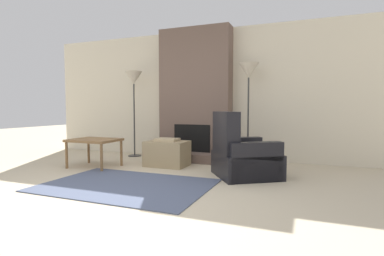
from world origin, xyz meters
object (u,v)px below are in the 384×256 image
(ottoman, at_px, (167,153))
(armchair, at_px, (241,158))
(floor_lamp_right, at_px, (249,76))
(floor_lamp_left, at_px, (134,82))
(side_table, at_px, (94,142))

(ottoman, relative_size, armchair, 0.61)
(ottoman, bearing_deg, floor_lamp_right, 29.42)
(floor_lamp_right, bearing_deg, ottoman, -150.58)
(floor_lamp_right, bearing_deg, floor_lamp_left, 180.00)
(ottoman, height_order, floor_lamp_right, floor_lamp_right)
(ottoman, xyz_separation_m, armchair, (1.40, -0.36, 0.05))
(ottoman, bearing_deg, floor_lamp_left, 147.39)
(ottoman, xyz_separation_m, floor_lamp_left, (-1.13, 0.73, 1.33))
(ottoman, height_order, side_table, ottoman)
(side_table, xyz_separation_m, floor_lamp_right, (2.41, 1.29, 1.17))
(ottoman, distance_m, floor_lamp_left, 1.90)
(side_table, bearing_deg, ottoman, 26.48)
(ottoman, relative_size, floor_lamp_right, 0.39)
(side_table, relative_size, floor_lamp_left, 0.45)
(armchair, distance_m, floor_lamp_right, 1.71)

